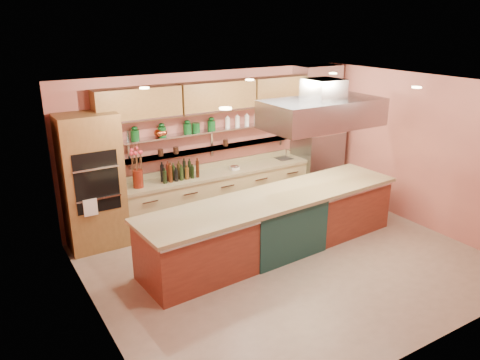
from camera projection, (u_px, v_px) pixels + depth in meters
floor at (288, 262)px, 7.55m from camera, size 6.00×5.00×0.02m
ceiling at (295, 87)px, 6.63m from camera, size 6.00×5.00×0.02m
wall_back at (213, 144)px, 9.10m from camera, size 6.00×0.04×2.80m
wall_front at (432, 244)px, 5.07m from camera, size 6.00×0.04×2.80m
wall_left at (92, 223)px, 5.61m from camera, size 0.04×5.00×2.80m
wall_right at (422, 152)px, 8.57m from camera, size 0.04×5.00×2.80m
oven_stack at (92, 183)px, 7.72m from camera, size 0.95×0.64×2.30m
refrigerator at (317, 149)px, 10.08m from camera, size 0.95×0.72×2.10m
back_counter at (219, 194)px, 9.14m from camera, size 3.84×0.64×0.93m
wall_shelf_lower at (214, 148)px, 8.99m from camera, size 3.60×0.26×0.03m
wall_shelf_upper at (214, 130)px, 8.87m from camera, size 3.60×0.26×0.03m
upper_cabinets at (217, 96)px, 8.64m from camera, size 4.60×0.36×0.55m
range_hood at (322, 113)px, 7.65m from camera, size 2.00×1.00×0.45m
ceiling_downlights at (287, 87)px, 6.80m from camera, size 4.00×2.80×0.02m
island at (275, 223)px, 7.79m from camera, size 4.70×1.30×0.97m
flower_vase at (138, 179)px, 8.09m from camera, size 0.22×0.22×0.32m
oil_bottle_cluster at (180, 173)px, 8.50m from camera, size 0.78×0.26×0.25m
kitchen_scale at (235, 167)px, 9.09m from camera, size 0.19×0.15×0.09m
bar_faucet at (286, 154)px, 9.80m from camera, size 0.03×0.03×0.20m
copper_kettle at (159, 133)px, 8.30m from camera, size 0.19×0.19×0.15m
green_canister at (196, 128)px, 8.66m from camera, size 0.16×0.16×0.17m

